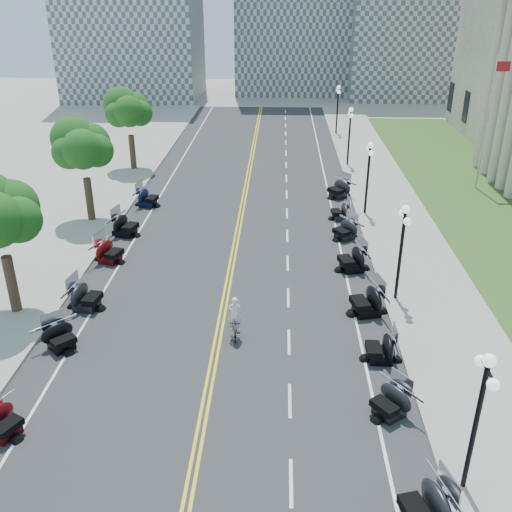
{
  "coord_description": "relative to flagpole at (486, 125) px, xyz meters",
  "views": [
    {
      "loc": [
        2.66,
        -21.39,
        14.34
      ],
      "look_at": [
        1.52,
        4.68,
        2.0
      ],
      "focal_mm": 40.0,
      "sensor_mm": 36.0,
      "label": 1
    }
  ],
  "objects": [
    {
      "name": "cyclist_rider",
      "position": [
        -17.23,
        -21.7,
        -3.15
      ],
      "size": [
        0.62,
        0.41,
        1.7
      ],
      "primitive_type": "imported",
      "rotation": [
        0.0,
        0.0,
        3.14
      ],
      "color": "silver",
      "rests_on": "bicycle"
    },
    {
      "name": "motorcycle_n_10",
      "position": [
        -10.91,
        -2.49,
        -4.25
      ],
      "size": [
        3.01,
        3.01,
        1.5
      ],
      "primitive_type": null,
      "rotation": [
        0.0,
        0.0,
        -0.92
      ],
      "color": "black",
      "rests_on": "road"
    },
    {
      "name": "lane_dash_16",
      "position": [
        -14.8,
        18.0,
        -4.99
      ],
      "size": [
        0.12,
        2.0,
        0.0
      ],
      "primitive_type": "cube",
      "color": "white",
      "rests_on": "road"
    },
    {
      "name": "lane_dash_7",
      "position": [
        -14.8,
        -18.0,
        -4.99
      ],
      "size": [
        0.12,
        2.0,
        0.0
      ],
      "primitive_type": "cube",
      "color": "white",
      "rests_on": "road"
    },
    {
      "name": "lane_dash_15",
      "position": [
        -14.8,
        14.0,
        -4.99
      ],
      "size": [
        0.12,
        2.0,
        0.0
      ],
      "primitive_type": "cube",
      "color": "white",
      "rests_on": "road"
    },
    {
      "name": "motorcycle_n_5",
      "position": [
        -10.96,
        -23.2,
        -4.33
      ],
      "size": [
        1.92,
        1.92,
        1.33
      ],
      "primitive_type": null,
      "rotation": [
        0.0,
        0.0,
        -1.58
      ],
      "color": "black",
      "rests_on": "road"
    },
    {
      "name": "edge_line_north",
      "position": [
        -11.6,
        -12.0,
        -4.99
      ],
      "size": [
        0.12,
        90.0,
        0.0
      ],
      "primitive_type": "cube",
      "color": "white",
      "rests_on": "road"
    },
    {
      "name": "road",
      "position": [
        -18.0,
        -12.0,
        -5.0
      ],
      "size": [
        16.0,
        90.0,
        0.01
      ],
      "primitive_type": "cube",
      "color": "#333335",
      "rests_on": "ground"
    },
    {
      "name": "motorcycle_n_4",
      "position": [
        -11.14,
        -26.62,
        -4.35
      ],
      "size": [
        2.6,
        2.6,
        1.3
      ],
      "primitive_type": null,
      "rotation": [
        0.0,
        0.0,
        -0.91
      ],
      "color": "black",
      "rests_on": "road"
    },
    {
      "name": "lane_dash_18",
      "position": [
        -14.8,
        26.0,
        -4.99
      ],
      "size": [
        0.12,
        2.0,
        0.0
      ],
      "primitive_type": "cube",
      "color": "white",
      "rests_on": "road"
    },
    {
      "name": "lane_dash_6",
      "position": [
        -14.8,
        -22.0,
        -4.99
      ],
      "size": [
        0.12,
        2.0,
        0.0
      ],
      "primitive_type": "cube",
      "color": "white",
      "rests_on": "road"
    },
    {
      "name": "centerline_yellow_a",
      "position": [
        -18.12,
        -12.0,
        -4.99
      ],
      "size": [
        0.12,
        90.0,
        0.0
      ],
      "primitive_type": "cube",
      "color": "yellow",
      "rests_on": "road"
    },
    {
      "name": "motorcycle_s_5",
      "position": [
        -24.75,
        -22.93,
        -4.35
      ],
      "size": [
        2.62,
        2.62,
        1.3
      ],
      "primitive_type": null,
      "rotation": [
        0.0,
        0.0,
        0.8
      ],
      "color": "black",
      "rests_on": "road"
    },
    {
      "name": "lane_dash_12",
      "position": [
        -14.8,
        2.0,
        -4.99
      ],
      "size": [
        0.12,
        2.0,
        0.0
      ],
      "primitive_type": "cube",
      "color": "white",
      "rests_on": "road"
    },
    {
      "name": "street_lamp_2",
      "position": [
        -9.4,
        -18.0,
        -2.4
      ],
      "size": [
        0.5,
        1.2,
        4.9
      ],
      "primitive_type": null,
      "color": "black",
      "rests_on": "sidewalk_north"
    },
    {
      "name": "motorcycle_n_8",
      "position": [
        -11.21,
        -10.31,
        -4.32
      ],
      "size": [
        2.73,
        2.73,
        1.37
      ],
      "primitive_type": null,
      "rotation": [
        0.0,
        0.0,
        -0.95
      ],
      "color": "black",
      "rests_on": "road"
    },
    {
      "name": "motorcycle_s_8",
      "position": [
        -25.08,
        -10.35,
        -4.25
      ],
      "size": [
        2.61,
        2.61,
        1.5
      ],
      "primitive_type": null,
      "rotation": [
        0.0,
        0.0,
        1.32
      ],
      "color": "black",
      "rests_on": "road"
    },
    {
      "name": "motorcycle_n_3",
      "position": [
        -10.9,
        -31.35,
        -4.26
      ],
      "size": [
        2.58,
        2.58,
        1.47
      ],
      "primitive_type": null,
      "rotation": [
        0.0,
        0.0,
        -1.3
      ],
      "color": "black",
      "rests_on": "road"
    },
    {
      "name": "motorcycle_s_6",
      "position": [
        -24.71,
        -19.5,
        -4.26
      ],
      "size": [
        2.4,
        2.4,
        1.47
      ],
      "primitive_type": null,
      "rotation": [
        0.0,
        0.0,
        1.42
      ],
      "color": "black",
      "rests_on": "road"
    },
    {
      "name": "lane_dash_19",
      "position": [
        -14.8,
        30.0,
        -4.99
      ],
      "size": [
        0.12,
        2.0,
        0.0
      ],
      "primitive_type": "cube",
      "color": "white",
      "rests_on": "road"
    },
    {
      "name": "edge_line_south",
      "position": [
        -24.4,
        -12.0,
        -4.99
      ],
      "size": [
        0.12,
        90.0,
        0.0
      ],
      "primitive_type": "cube",
      "color": "white",
      "rests_on": "road"
    },
    {
      "name": "motorcycle_s_9",
      "position": [
        -24.82,
        -4.98,
        -4.28
      ],
      "size": [
        2.43,
        2.43,
        1.44
      ],
      "primitive_type": null,
      "rotation": [
        0.0,
        0.0,
        1.37
      ],
      "color": "black",
      "rests_on": "road"
    },
    {
      "name": "lane_dash_13",
      "position": [
        -14.8,
        6.0,
        -4.99
      ],
      "size": [
        0.12,
        2.0,
        0.0
      ],
      "primitive_type": "cube",
      "color": "white",
      "rests_on": "road"
    },
    {
      "name": "street_lamp_1",
      "position": [
        -9.4,
        -30.0,
        -2.4
      ],
      "size": [
        0.5,
        1.2,
        4.9
      ],
      "primitive_type": null,
      "color": "black",
      "rests_on": "sidewalk_north"
    },
    {
      "name": "sidewalk_south",
      "position": [
        -28.5,
        -12.0,
        -4.92
      ],
      "size": [
        5.0,
        90.0,
        0.15
      ],
      "primitive_type": "cube",
      "color": "#9E9991",
      "rests_on": "ground"
    },
    {
      "name": "motorcycle_s_4",
      "position": [
        -24.9,
        -28.28,
        -4.36
      ],
      "size": [
        2.44,
        2.44,
        1.27
      ],
      "primitive_type": null,
      "rotation": [
        0.0,
        0.0,
        1.11
      ],
      "color": "#590A0C",
      "rests_on": "road"
    },
    {
      "name": "tree_4",
      "position": [
        -28.0,
        4.0,
        -0.25
      ],
      "size": [
        4.8,
        4.8,
        9.2
      ],
      "primitive_type": null,
      "color": "#235619",
      "rests_on": "sidewalk_south"
    },
    {
      "name": "motorcycle_s_7",
      "position": [
        -25.02,
        -14.22,
        -4.29
      ],
      "size": [
        2.55,
        2.55,
        1.42
      ],
      "primitive_type": null,
      "rotation": [
        0.0,
        0.0,
        1.26
      ],
      "color": "#590A0C",
      "rests_on": "road"
    },
    {
      "name": "sidewalk_north",
      "position": [
        -7.5,
        -12.0,
        -4.92
      ],
      "size": [
        5.0,
        90.0,
        0.15
      ],
      "primitive_type": "cube",
      "color": "#9E9991",
      "rests_on": "ground"
    },
    {
      "name": "centerline_yellow_b",
      "position": [
        -17.88,
        -12.0,
        -4.99
      ],
      "size": [
        0.12,
        90.0,
        0.0
      ],
      "primitive_type": "cube",
      "color": "yellow",
      "rests_on": "road"
    },
    {
      "name": "street_lamp_5",
      "position": [
        -9.4,
        18.0,
        -2.4
      ],
      "size": [
        0.5,
        1.2,
        4.9
      ],
      "primitive_type": null,
      "color": "black",
      "rests_on": "sidewalk_north"
    },
    {
      "name": "distant_block_c",
      "position": [
        4.0,
        43.0,
        6.0
      ],
      "size": [
        20.0,
        14.0,
        22.0
      ],
      "primitive_type": "cube",
      "color": "gray",
      "rests_on": "ground"
    },
    {
      "name": "motorcycle_n_6",
      "position": [
        -11.04,
        -19.39,
        -4.23
      ],
      "size": [
        2.65,
        2.65,
        1.55
      ],
      "primitive_type": null,
      "rotation": [
        0.0,
        0.0,
        -1.34
      ],
      "color": "black",
      "rests_on": "road"
    },
    {
      "name": "lane_dash_8",
      "position": [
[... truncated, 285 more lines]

